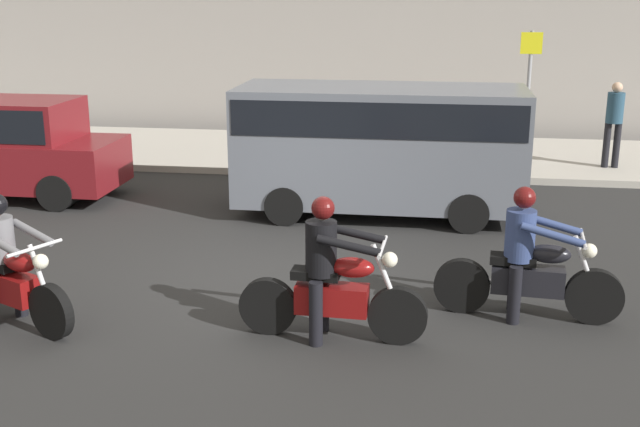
# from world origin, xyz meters

# --- Properties ---
(ground_plane) EXTENTS (80.00, 80.00, 0.00)m
(ground_plane) POSITION_xyz_m (0.00, 0.00, 0.00)
(ground_plane) COLOR #252525
(sidewalk_slab) EXTENTS (40.00, 4.40, 0.14)m
(sidewalk_slab) POSITION_xyz_m (0.00, 8.00, 0.07)
(sidewalk_slab) COLOR #A8A399
(sidewalk_slab) RESTS_ON ground_plane
(motorcycle_with_rider_gray) EXTENTS (1.88, 1.05, 1.53)m
(motorcycle_with_rider_gray) POSITION_xyz_m (-2.64, -1.89, 0.63)
(motorcycle_with_rider_gray) COLOR black
(motorcycle_with_rider_gray) RESTS_ON ground_plane
(motorcycle_with_rider_black_leather) EXTENTS (2.09, 0.70, 1.61)m
(motorcycle_with_rider_black_leather) POSITION_xyz_m (1.02, -1.75, 0.66)
(motorcycle_with_rider_black_leather) COLOR black
(motorcycle_with_rider_black_leather) RESTS_ON ground_plane
(motorcycle_with_rider_denim_blue) EXTENTS (2.15, 0.70, 1.57)m
(motorcycle_with_rider_denim_blue) POSITION_xyz_m (3.19, -0.85, 0.64)
(motorcycle_with_rider_denim_blue) COLOR black
(motorcycle_with_rider_denim_blue) RESTS_ON ground_plane
(parked_van_slate_gray) EXTENTS (4.74, 1.96, 2.15)m
(parked_van_slate_gray) POSITION_xyz_m (1.17, 3.32, 1.25)
(parked_van_slate_gray) COLOR slate
(parked_van_slate_gray) RESTS_ON ground_plane
(parked_hatchback_maroon) EXTENTS (4.07, 1.76, 1.80)m
(parked_hatchback_maroon) POSITION_xyz_m (-5.61, 3.48, 0.94)
(parked_hatchback_maroon) COLOR maroon
(parked_hatchback_maroon) RESTS_ON ground_plane
(street_sign_post) EXTENTS (0.44, 0.08, 2.72)m
(street_sign_post) POSITION_xyz_m (3.97, 7.47, 1.78)
(street_sign_post) COLOR gray
(street_sign_post) RESTS_ON sidewalk_slab
(pedestrian_bystander) EXTENTS (0.34, 0.34, 1.75)m
(pedestrian_bystander) POSITION_xyz_m (5.66, 7.02, 1.17)
(pedestrian_bystander) COLOR black
(pedestrian_bystander) RESTS_ON sidewalk_slab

